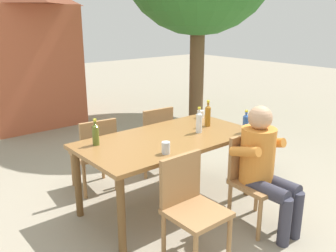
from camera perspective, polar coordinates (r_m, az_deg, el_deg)
The scene contains 15 objects.
ground_plane at distance 4.00m, azimuth 0.00°, elevation -12.21°, with size 24.00×24.00×0.00m, color gray.
dining_table at distance 3.72m, azimuth 0.00°, elevation -3.02°, with size 1.83×0.96×0.76m.
chair_near_right at distance 3.58m, azimuth 13.37°, elevation -7.60°, with size 0.48×0.48×0.87m.
chair_far_right at distance 4.59m, azimuth -2.32°, elevation -1.62°, with size 0.48×0.48×0.87m.
chair_near_left at distance 3.01m, azimuth 3.50°, elevation -11.99°, with size 0.44×0.44×0.87m.
chair_far_left at distance 4.17m, azimuth -11.37°, elevation -3.88°, with size 0.49×0.49×0.87m.
person_in_white_shirt at distance 3.45m, azimuth 14.92°, elevation -5.64°, with size 0.47×0.62×1.18m.
bottle_blue at distance 3.90m, azimuth 12.17°, elevation 0.48°, with size 0.06×0.06×0.25m.
bottle_amber at distance 4.06m, azimuth 6.30°, elevation 1.73°, with size 0.06×0.06×0.30m.
bottle_clear at distance 3.82m, azimuth 4.92°, elevation 0.68°, with size 0.06×0.06×0.28m.
bottle_olive at distance 3.50m, azimuth -11.36°, elevation -1.22°, with size 0.06×0.06×0.26m.
cup_white at distance 4.41m, azimuth 5.16°, elevation 1.87°, with size 0.08×0.08×0.09m, color white.
cup_glass at distance 3.24m, azimuth -0.35°, elevation -3.46°, with size 0.08×0.08×0.11m, color silver.
backpack_by_near_side at distance 4.79m, azimuth 14.06°, elevation -4.61°, with size 0.32×0.26×0.48m.
brick_kiosk at distance 7.34m, azimuth -21.99°, elevation 11.54°, with size 1.85×1.96×2.70m.
Camera 1 is at (-2.23, -2.69, 1.94)m, focal length 38.62 mm.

